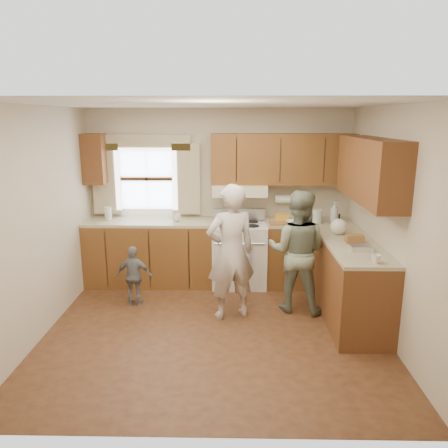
{
  "coord_description": "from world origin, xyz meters",
  "views": [
    {
      "loc": [
        0.2,
        -4.58,
        2.37
      ],
      "look_at": [
        0.1,
        0.4,
        1.15
      ],
      "focal_mm": 35.0,
      "sensor_mm": 36.0,
      "label": 1
    }
  ],
  "objects_px": {
    "stove": "(239,253)",
    "woman_right": "(297,251)",
    "woman_left": "(231,252)",
    "child": "(134,276)"
  },
  "relations": [
    {
      "from": "stove",
      "to": "woman_right",
      "type": "bearing_deg",
      "value": -50.75
    },
    {
      "from": "woman_left",
      "to": "child",
      "type": "height_order",
      "value": "woman_left"
    },
    {
      "from": "stove",
      "to": "child",
      "type": "bearing_deg",
      "value": -150.42
    },
    {
      "from": "stove",
      "to": "child",
      "type": "distance_m",
      "value": 1.56
    },
    {
      "from": "stove",
      "to": "woman_right",
      "type": "relative_size",
      "value": 0.7
    },
    {
      "from": "child",
      "to": "woman_right",
      "type": "bearing_deg",
      "value": -178.06
    },
    {
      "from": "stove",
      "to": "woman_left",
      "type": "xyz_separation_m",
      "value": [
        -0.12,
        -1.08,
        0.35
      ]
    },
    {
      "from": "woman_left",
      "to": "child",
      "type": "xyz_separation_m",
      "value": [
        -1.24,
        0.31,
        -0.42
      ]
    },
    {
      "from": "woman_right",
      "to": "child",
      "type": "bearing_deg",
      "value": 15.25
    },
    {
      "from": "stove",
      "to": "woman_right",
      "type": "distance_m",
      "value": 1.14
    }
  ]
}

